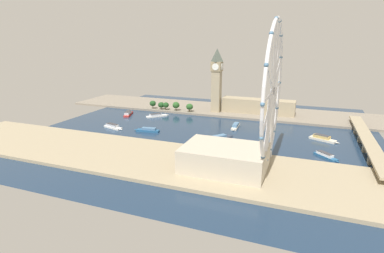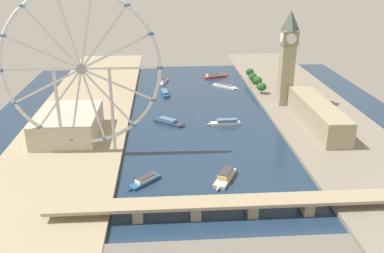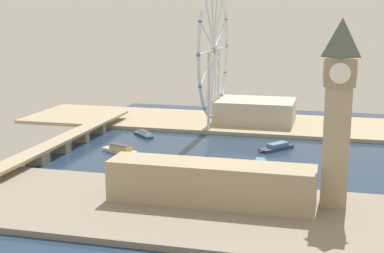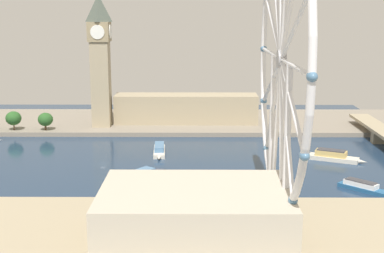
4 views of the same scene
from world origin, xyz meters
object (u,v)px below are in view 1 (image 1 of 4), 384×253
Objects in this scene: clock_tower at (217,80)px; tour_boat_7 at (326,156)px; river_bridge at (367,140)px; tour_boat_0 at (235,126)px; tour_boat_2 at (157,115)px; tour_boat_4 at (220,138)px; ferris_wheel at (273,92)px; tour_boat_6 at (128,113)px; tour_boat_1 at (323,138)px; tour_boat_3 at (148,130)px; tour_boat_5 at (113,126)px; parliament_block at (258,106)px; riverside_hall at (224,158)px.

tour_boat_7 is (134.66, 147.17, -49.08)m from clock_tower.
clock_tower reaches higher than river_bridge.
clock_tower is 2.96× the size of tour_boat_0.
tour_boat_2 is at bearing -100.71° from tour_boat_0.
tour_boat_2 is 132.17m from tour_boat_4.
ferris_wheel is 257.47m from tour_boat_6.
river_bridge is at bearing 93.95° from tour_boat_7.
tour_boat_4 is at bearing -136.19° from tour_boat_1.
tour_boat_2 is 0.90× the size of tour_boat_3.
tour_boat_0 is at bearing 31.13° from tour_boat_4.
tour_boat_6 is at bearing -51.41° from tour_boat_3.
tour_boat_7 is (12.38, 244.91, -0.39)m from tour_boat_5.
parliament_block reaches higher than tour_boat_3.
tour_boat_1 is (80.90, 146.11, -48.49)m from clock_tower.
river_bridge is 287.43m from tour_boat_5.
riverside_hall is 165.10m from river_bridge.
tour_boat_2 is 237.05m from tour_boat_7.
ferris_wheel reaches higher than tour_boat_0.
river_bridge is 150.88m from tour_boat_4.
clock_tower is at bearing -177.72° from tour_boat_7.
ferris_wheel is 4.06× the size of tour_boat_2.
tour_boat_5 is (34.45, -285.31, -4.79)m from river_bridge.
river_bridge is at bearing -41.41° from tour_boat_4.
tour_boat_7 is (53.77, 1.07, -0.58)m from tour_boat_1.
riverside_hall is at bearing 6.19° from tour_boat_0.
ferris_wheel is 125.64m from tour_boat_1.
tour_boat_7 is at bearing 30.62° from parliament_block.
ferris_wheel is 172.38m from tour_boat_3.
tour_boat_0 is 0.95× the size of tour_boat_3.
river_bridge is 6.82× the size of tour_boat_4.
riverside_hall is (200.27, 66.80, -38.30)m from clock_tower.
parliament_block is 190.68m from tour_boat_6.
tour_boat_1 is at bearing 61.03° from clock_tower.
tour_boat_3 is (120.14, -49.66, -48.94)m from clock_tower.
tour_boat_2 is 43.95m from tour_boat_6.
parliament_block is at bearing 157.72° from tour_boat_1.
tour_boat_0 is (78.55, -14.81, -11.22)m from parliament_block.
clock_tower is 163.94m from tour_boat_5.
tour_boat_6 reaches higher than tour_boat_4.
tour_boat_1 is at bearing 135.88° from tour_boat_7.
river_bridge is (-112.43, 120.78, -5.59)m from riverside_hall.
parliament_block reaches higher than riverside_hall.
tour_boat_1 is 1.01× the size of tour_boat_5.
parliament_block is at bearing -23.51° from tour_boat_2.
riverside_hall reaches higher than tour_boat_0.
riverside_hall is 136.33m from tour_boat_0.
clock_tower is 0.45× the size of river_bridge.
riverside_hall is 2.12× the size of tour_boat_1.
tour_boat_6 is (-64.55, -68.04, 0.45)m from tour_boat_3.
clock_tower is at bearing -14.53° from tour_boat_2.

